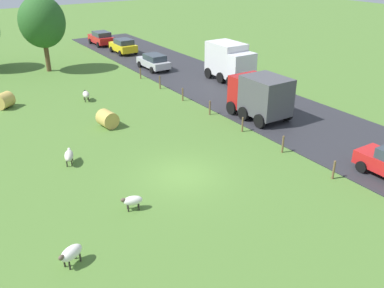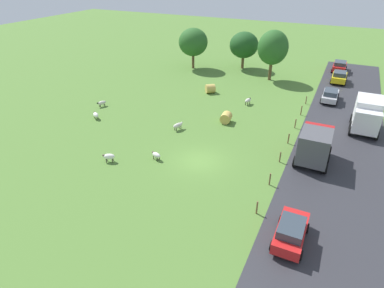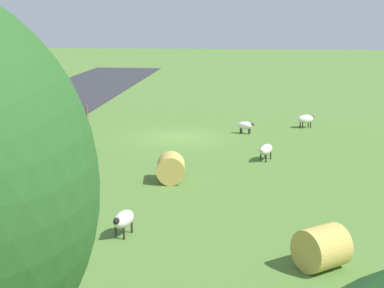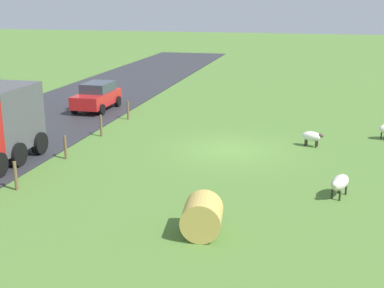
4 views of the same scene
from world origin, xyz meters
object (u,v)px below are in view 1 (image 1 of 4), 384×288
object	(u,v)px
sheep_0	(69,155)
car_2	(154,61)
car_1	(101,38)
hay_bale_0	(107,119)
sheep_2	(86,94)
car_0	(123,46)
hay_bale_1	(4,101)
sheep_3	(71,253)
truck_0	(229,61)
truck_1	(260,95)
sheep_1	(132,201)
tree_0	(42,22)

from	to	relation	value
sheep_0	car_2	distance (m)	20.64
car_1	car_2	bearing A→B (deg)	-90.45
hay_bale_0	sheep_2	bearing A→B (deg)	83.71
sheep_2	hay_bale_0	distance (m)	6.07
sheep_0	car_0	xyz separation A→B (m)	(14.17, 23.73, 0.40)
hay_bale_1	car_1	world-z (taller)	car_1
sheep_3	car_2	bearing A→B (deg)	55.45
hay_bale_1	car_1	bearing A→B (deg)	49.98
car_1	truck_0	bearing A→B (deg)	-79.68
sheep_2	truck_1	size ratio (longest dim) A/B	0.28
sheep_1	car_2	distance (m)	25.01
sheep_0	hay_bale_1	size ratio (longest dim) A/B	1.11
car_1	car_2	size ratio (longest dim) A/B	1.03
sheep_1	sheep_2	bearing A→B (deg)	77.32
sheep_3	car_0	distance (m)	36.09
sheep_2	truck_1	distance (m)	13.89
car_0	car_1	size ratio (longest dim) A/B	0.92
sheep_2	sheep_3	distance (m)	19.55
sheep_3	tree_0	world-z (taller)	tree_0
sheep_1	tree_0	distance (m)	27.46
sheep_3	car_1	xyz separation A→B (m)	(16.40, 37.89, 0.39)
car_0	hay_bale_0	bearing A→B (deg)	-117.30
sheep_1	car_2	world-z (taller)	car_2
hay_bale_0	tree_0	distance (m)	17.38
sheep_0	car_0	distance (m)	27.64
sheep_0	sheep_3	bearing A→B (deg)	-107.45
sheep_0	truck_0	xyz separation A→B (m)	(17.71, 8.25, 1.32)
sheep_2	sheep_3	size ratio (longest dim) A/B	1.07
car_2	sheep_0	bearing A→B (deg)	-131.61
sheep_0	sheep_2	bearing A→B (deg)	65.15
truck_1	car_0	xyz separation A→B (m)	(0.47, 24.21, -0.81)
sheep_3	truck_1	size ratio (longest dim) A/B	0.27
sheep_0	car_2	xyz separation A→B (m)	(13.70, 15.43, 0.34)
hay_bale_1	car_1	size ratio (longest dim) A/B	0.28
sheep_0	truck_0	bearing A→B (deg)	24.99
hay_bale_0	car_0	size ratio (longest dim) A/B	0.32
car_0	sheep_2	bearing A→B (deg)	-124.76
hay_bale_0	car_0	xyz separation A→B (m)	(10.23, 19.81, 0.34)
sheep_0	car_1	distance (m)	32.73
hay_bale_1	truck_1	size ratio (longest dim) A/B	0.28
hay_bale_0	hay_bale_1	bearing A→B (deg)	123.33
sheep_2	sheep_1	bearing A→B (deg)	-102.68
tree_0	car_2	xyz separation A→B (m)	(9.03, -5.34, -3.92)
car_0	truck_0	bearing A→B (deg)	-77.11
car_1	car_0	bearing A→B (deg)	-86.57
sheep_1	truck_1	distance (m)	13.95
truck_0	car_0	xyz separation A→B (m)	(-3.54, 15.48, -0.92)
tree_0	car_1	distance (m)	13.33
sheep_1	car_2	size ratio (longest dim) A/B	0.26
car_1	car_2	xyz separation A→B (m)	(-0.11, -14.24, -0.07)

